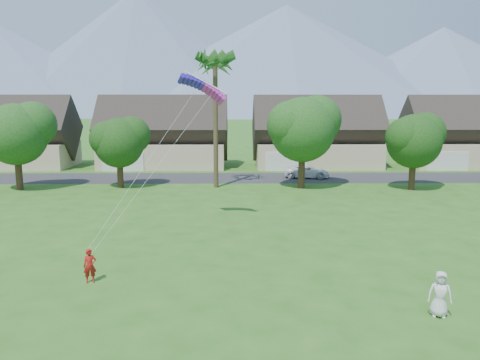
{
  "coord_description": "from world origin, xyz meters",
  "views": [
    {
      "loc": [
        -0.35,
        -15.02,
        8.0
      ],
      "look_at": [
        0.0,
        10.0,
        3.8
      ],
      "focal_mm": 35.0,
      "sensor_mm": 36.0,
      "label": 1
    }
  ],
  "objects_px": {
    "parked_car": "(307,171)",
    "parafoil_kite": "(203,86)",
    "watcher": "(440,294)",
    "kite_flyer": "(90,266)"
  },
  "relations": [
    {
      "from": "watcher",
      "to": "parked_car",
      "type": "relative_size",
      "value": 0.37
    },
    {
      "from": "parked_car",
      "to": "parafoil_kite",
      "type": "bearing_deg",
      "value": 162.45
    },
    {
      "from": "parked_car",
      "to": "watcher",
      "type": "bearing_deg",
      "value": -170.81
    },
    {
      "from": "parked_car",
      "to": "parafoil_kite",
      "type": "relative_size",
      "value": 1.52
    },
    {
      "from": "watcher",
      "to": "parked_car",
      "type": "xyz_separation_m",
      "value": [
        0.1,
        32.57,
        -0.21
      ]
    },
    {
      "from": "watcher",
      "to": "parked_car",
      "type": "height_order",
      "value": "watcher"
    },
    {
      "from": "kite_flyer",
      "to": "parafoil_kite",
      "type": "xyz_separation_m",
      "value": [
        4.54,
        9.88,
        8.19
      ]
    },
    {
      "from": "kite_flyer",
      "to": "parafoil_kite",
      "type": "relative_size",
      "value": 0.49
    },
    {
      "from": "kite_flyer",
      "to": "watcher",
      "type": "xyz_separation_m",
      "value": [
        14.16,
        -3.55,
        0.11
      ]
    },
    {
      "from": "kite_flyer",
      "to": "watcher",
      "type": "bearing_deg",
      "value": -32.81
    }
  ]
}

